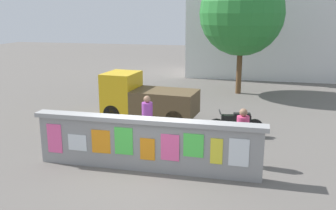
{
  "coord_description": "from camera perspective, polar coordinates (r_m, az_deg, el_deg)",
  "views": [
    {
      "loc": [
        2.69,
        -8.97,
        4.15
      ],
      "look_at": [
        0.16,
        1.84,
        1.36
      ],
      "focal_mm": 39.88,
      "sensor_mm": 36.0,
      "label": 1
    }
  ],
  "objects": [
    {
      "name": "auto_rickshaw_truck",
      "position": [
        14.43,
        -3.51,
        1.05
      ],
      "size": [
        3.72,
        1.82,
        1.85
      ],
      "color": "black",
      "rests_on": "ground"
    },
    {
      "name": "bicycle_near",
      "position": [
        10.96,
        1.81,
        -6.11
      ],
      "size": [
        1.67,
        0.56,
        0.95
      ],
      "color": "black",
      "rests_on": "ground"
    },
    {
      "name": "building_background",
      "position": [
        25.65,
        15.43,
        14.69
      ],
      "size": [
        10.53,
        4.91,
        9.23
      ],
      "color": "silver",
      "rests_on": "ground"
    },
    {
      "name": "ground",
      "position": [
        17.67,
        4.04,
        0.47
      ],
      "size": [
        60.0,
        60.0,
        0.0
      ],
      "primitive_type": "plane",
      "color": "#605B56"
    },
    {
      "name": "person_walking",
      "position": [
        10.39,
        11.32,
        -3.92
      ],
      "size": [
        0.48,
        0.48,
        1.62
      ],
      "color": "#3F994C",
      "rests_on": "ground"
    },
    {
      "name": "poster_wall",
      "position": [
        9.96,
        -3.35,
        -5.9
      ],
      "size": [
        6.26,
        0.42,
        1.45
      ],
      "color": "gray",
      "rests_on": "ground"
    },
    {
      "name": "tree_roadside",
      "position": [
        19.43,
        11.2,
        13.58
      ],
      "size": [
        4.23,
        4.23,
        6.19
      ],
      "color": "brown",
      "rests_on": "ground"
    },
    {
      "name": "person_bystander",
      "position": [
        11.71,
        -3.19,
        -1.6
      ],
      "size": [
        0.45,
        0.45,
        1.62
      ],
      "color": "yellow",
      "rests_on": "ground"
    },
    {
      "name": "motorcycle",
      "position": [
        12.93,
        10.49,
        -2.72
      ],
      "size": [
        1.89,
        0.61,
        0.87
      ],
      "color": "black",
      "rests_on": "ground"
    }
  ]
}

